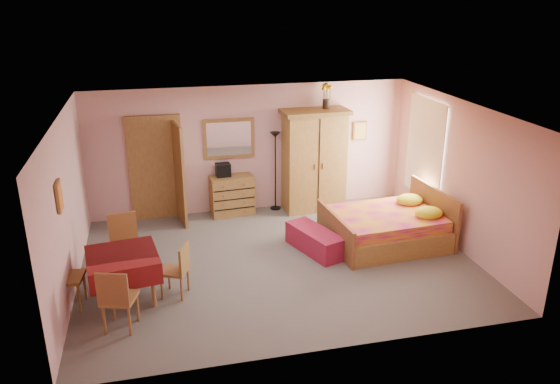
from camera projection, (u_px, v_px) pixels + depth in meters
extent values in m
plane|color=slate|center=(278.00, 262.00, 9.28)|extent=(6.50, 6.50, 0.00)
plane|color=brown|center=(278.00, 111.00, 8.38)|extent=(6.50, 6.50, 0.00)
cube|color=#D19998|center=(250.00, 149.00, 11.11)|extent=(6.50, 0.10, 2.60)
cube|color=#D19998|center=(326.00, 260.00, 6.55)|extent=(6.50, 0.10, 2.60)
cube|color=#D19998|center=(66.00, 207.00, 8.13)|extent=(0.10, 5.00, 2.60)
cube|color=#D19998|center=(459.00, 175.00, 9.53)|extent=(0.10, 5.00, 2.60)
cube|color=#9E6B35|center=(156.00, 169.00, 10.77)|extent=(1.06, 0.12, 2.15)
cube|color=white|center=(425.00, 149.00, 10.57)|extent=(0.08, 1.40, 1.95)
cube|color=orange|center=(59.00, 196.00, 7.45)|extent=(0.04, 0.32, 0.42)
cube|color=#D8BF59|center=(360.00, 131.00, 11.50)|extent=(0.30, 0.04, 0.40)
cube|color=olive|center=(232.00, 195.00, 11.12)|extent=(0.90, 0.50, 0.82)
cube|color=white|center=(229.00, 139.00, 10.91)|extent=(1.03, 0.07, 0.82)
cube|color=black|center=(223.00, 170.00, 10.94)|extent=(0.30, 0.23, 0.27)
cube|color=black|center=(275.00, 171.00, 11.25)|extent=(0.24, 0.24, 1.66)
cube|color=#A97939|center=(314.00, 161.00, 11.18)|extent=(1.37, 0.75, 2.11)
cube|color=yellow|center=(326.00, 96.00, 10.84)|extent=(0.21, 0.21, 0.51)
cube|color=#BD126F|center=(385.00, 219.00, 9.82)|extent=(2.16, 1.76, 0.95)
cube|color=maroon|center=(315.00, 241.00, 9.60)|extent=(0.83, 1.29, 0.40)
cube|color=maroon|center=(124.00, 277.00, 8.06)|extent=(1.13, 1.13, 0.73)
cube|color=#996433|center=(119.00, 297.00, 7.32)|extent=(0.53, 0.53, 0.94)
cube|color=#A06336|center=(126.00, 246.00, 8.72)|extent=(0.53, 0.53, 0.99)
cube|color=olive|center=(67.00, 277.00, 7.82)|extent=(0.49, 0.49, 0.96)
cube|color=#9F6635|center=(174.00, 270.00, 8.15)|extent=(0.49, 0.49, 0.83)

